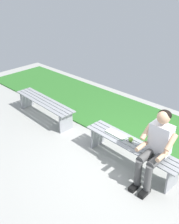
{
  "coord_description": "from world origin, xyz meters",
  "views": [
    {
      "loc": [
        -1.97,
        3.1,
        2.98
      ],
      "look_at": [
        0.86,
        0.15,
        0.8
      ],
      "focal_mm": 40.83,
      "sensor_mm": 36.0,
      "label": 1
    }
  ],
  "objects_px": {
    "bench_near": "(131,148)",
    "apple": "(131,139)",
    "bench_far": "(44,105)",
    "book_open": "(116,134)",
    "person_seated": "(156,146)"
  },
  "relations": [
    {
      "from": "person_seated",
      "to": "book_open",
      "type": "relative_size",
      "value": 3.0
    },
    {
      "from": "bench_far",
      "to": "apple",
      "type": "distance_m",
      "value": 2.42
    },
    {
      "from": "person_seated",
      "to": "bench_near",
      "type": "bearing_deg",
      "value": -11.5
    },
    {
      "from": "person_seated",
      "to": "book_open",
      "type": "height_order",
      "value": "person_seated"
    },
    {
      "from": "bench_far",
      "to": "bench_near",
      "type": "bearing_deg",
      "value": -180.0
    },
    {
      "from": "bench_near",
      "to": "apple",
      "type": "bearing_deg",
      "value": -36.22
    },
    {
      "from": "person_seated",
      "to": "book_open",
      "type": "bearing_deg",
      "value": -8.69
    },
    {
      "from": "bench_near",
      "to": "book_open",
      "type": "relative_size",
      "value": 4.51
    },
    {
      "from": "bench_near",
      "to": "person_seated",
      "type": "bearing_deg",
      "value": 168.5
    },
    {
      "from": "apple",
      "to": "bench_far",
      "type": "bearing_deg",
      "value": 0.88
    },
    {
      "from": "apple",
      "to": "book_open",
      "type": "distance_m",
      "value": 0.32
    },
    {
      "from": "bench_far",
      "to": "book_open",
      "type": "height_order",
      "value": "book_open"
    },
    {
      "from": "bench_far",
      "to": "book_open",
      "type": "relative_size",
      "value": 4.39
    },
    {
      "from": "bench_near",
      "to": "person_seated",
      "type": "distance_m",
      "value": 0.61
    },
    {
      "from": "bench_far",
      "to": "apple",
      "type": "bearing_deg",
      "value": -179.12
    }
  ]
}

